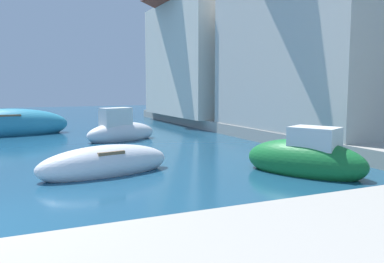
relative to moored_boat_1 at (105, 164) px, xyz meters
name	(u,v)px	position (x,y,z in m)	size (l,w,h in m)	color
quay_promenade	(210,193)	(1.22, -3.54, -0.02)	(44.00, 32.00, 0.50)	#ADA89E
moored_boat_1	(105,164)	(0.00, 0.00, 0.00)	(3.67, 1.79, 0.97)	white
moored_boat_2	(120,131)	(1.99, 6.32, 0.11)	(3.33, 1.99, 1.59)	white
moored_boat_4	(7,126)	(-2.36, 10.29, 0.17)	(5.67, 2.36, 1.58)	teal
moored_boat_8	(305,159)	(4.71, -2.03, 0.11)	(2.61, 3.43, 1.48)	#197233
waterfront_building_main	(327,21)	(9.90, 3.09, 4.66)	(6.29, 9.02, 8.74)	beige
waterfront_building_annex	(219,49)	(9.90, 12.53, 4.30)	(7.30, 9.13, 8.01)	silver
waterfront_building_far	(216,51)	(9.90, 12.98, 4.23)	(7.05, 8.17, 7.88)	beige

